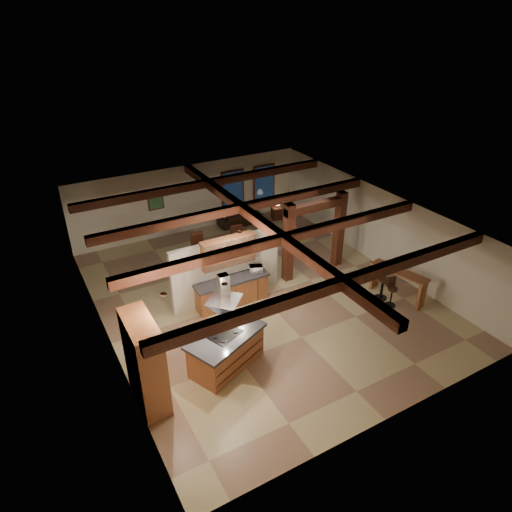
{
  "coord_description": "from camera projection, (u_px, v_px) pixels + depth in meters",
  "views": [
    {
      "loc": [
        -6.42,
        -11.09,
        8.7
      ],
      "look_at": [
        0.12,
        0.5,
        1.29
      ],
      "focal_mm": 32.0,
      "sensor_mm": 36.0,
      "label": 1
    }
  ],
  "objects": [
    {
      "name": "ground",
      "position": [
        260.0,
        296.0,
        15.43
      ],
      "size": [
        12.0,
        12.0,
        0.0
      ],
      "primitive_type": "plane",
      "color": "tan",
      "rests_on": "ground"
    },
    {
      "name": "room_walls",
      "position": [
        260.0,
        250.0,
        14.56
      ],
      "size": [
        12.0,
        12.0,
        12.0
      ],
      "color": "beige",
      "rests_on": "ground"
    },
    {
      "name": "ceiling_beams",
      "position": [
        261.0,
        222.0,
        14.09
      ],
      "size": [
        10.0,
        12.0,
        0.28
      ],
      "color": "#3E1D0F",
      "rests_on": "room_walls"
    },
    {
      "name": "timber_posts",
      "position": [
        315.0,
        228.0,
        16.03
      ],
      "size": [
        2.5,
        0.3,
        2.9
      ],
      "color": "#3E1D0F",
      "rests_on": "ground"
    },
    {
      "name": "partition_wall",
      "position": [
        226.0,
        269.0,
        14.85
      ],
      "size": [
        3.8,
        0.18,
        2.2
      ],
      "primitive_type": "cube",
      "color": "beige",
      "rests_on": "ground"
    },
    {
      "name": "pantry_cabinet",
      "position": [
        145.0,
        362.0,
        10.87
      ],
      "size": [
        0.67,
        1.6,
        2.4
      ],
      "color": "brown",
      "rests_on": "ground"
    },
    {
      "name": "back_counter",
      "position": [
        232.0,
        291.0,
        14.86
      ],
      "size": [
        2.5,
        0.66,
        0.94
      ],
      "color": "brown",
      "rests_on": "ground"
    },
    {
      "name": "upper_display_cabinet",
      "position": [
        228.0,
        251.0,
        14.34
      ],
      "size": [
        1.8,
        0.36,
        0.95
      ],
      "color": "brown",
      "rests_on": "partition_wall"
    },
    {
      "name": "range_hood",
      "position": [
        225.0,
        312.0,
        11.64
      ],
      "size": [
        1.1,
        1.1,
        1.4
      ],
      "color": "silver",
      "rests_on": "room_walls"
    },
    {
      "name": "back_windows",
      "position": [
        249.0,
        186.0,
        20.42
      ],
      "size": [
        2.7,
        0.07,
        1.7
      ],
      "color": "#3E1D0F",
      "rests_on": "room_walls"
    },
    {
      "name": "framed_art",
      "position": [
        156.0,
        200.0,
        18.48
      ],
      "size": [
        0.65,
        0.05,
        0.85
      ],
      "color": "#3E1D0F",
      "rests_on": "room_walls"
    },
    {
      "name": "recessed_cans",
      "position": [
        212.0,
        267.0,
        11.48
      ],
      "size": [
        3.16,
        2.46,
        0.03
      ],
      "color": "silver",
      "rests_on": "room_walls"
    },
    {
      "name": "kitchen_island",
      "position": [
        226.0,
        350.0,
        12.25
      ],
      "size": [
        2.42,
        1.89,
        1.07
      ],
      "color": "brown",
      "rests_on": "ground"
    },
    {
      "name": "dining_table",
      "position": [
        222.0,
        259.0,
        17.05
      ],
      "size": [
        1.82,
        1.12,
        0.62
      ],
      "primitive_type": "imported",
      "rotation": [
        0.0,
        0.0,
        0.08
      ],
      "color": "#431E10",
      "rests_on": "ground"
    },
    {
      "name": "sofa",
      "position": [
        240.0,
        218.0,
        20.38
      ],
      "size": [
        1.95,
        0.78,
        0.57
      ],
      "primitive_type": "imported",
      "rotation": [
        0.0,
        0.0,
        3.13
      ],
      "color": "black",
      "rests_on": "ground"
    },
    {
      "name": "microwave",
      "position": [
        256.0,
        269.0,
        14.96
      ],
      "size": [
        0.49,
        0.41,
        0.23
      ],
      "primitive_type": "imported",
      "rotation": [
        0.0,
        0.0,
        2.78
      ],
      "color": "silver",
      "rests_on": "back_counter"
    },
    {
      "name": "bar_counter",
      "position": [
        398.0,
        279.0,
        15.07
      ],
      "size": [
        0.95,
        2.0,
        1.02
      ],
      "color": "brown",
      "rests_on": "ground"
    },
    {
      "name": "side_table",
      "position": [
        277.0,
        213.0,
        20.84
      ],
      "size": [
        0.52,
        0.52,
        0.54
      ],
      "primitive_type": "cube",
      "rotation": [
        0.0,
        0.0,
        -0.21
      ],
      "color": "#3E1D0F",
      "rests_on": "ground"
    },
    {
      "name": "table_lamp",
      "position": [
        277.0,
        203.0,
        20.59
      ],
      "size": [
        0.28,
        0.28,
        0.32
      ],
      "color": "black",
      "rests_on": "side_table"
    },
    {
      "name": "bar_stool_a",
      "position": [
        391.0,
        292.0,
        14.75
      ],
      "size": [
        0.37,
        0.38,
        1.01
      ],
      "color": "black",
      "rests_on": "ground"
    },
    {
      "name": "bar_stool_b",
      "position": [
        382.0,
        282.0,
        15.06
      ],
      "size": [
        0.42,
        0.44,
        1.19
      ],
      "color": "black",
      "rests_on": "ground"
    },
    {
      "name": "bar_stool_c",
      "position": [
        382.0,
        283.0,
        15.1
      ],
      "size": [
        0.39,
        0.39,
        1.11
      ],
      "color": "black",
      "rests_on": "ground"
    },
    {
      "name": "dining_chairs",
      "position": [
        222.0,
        250.0,
        16.87
      ],
      "size": [
        2.26,
        2.26,
        1.33
      ],
      "color": "#3E1D0F",
      "rests_on": "ground"
    }
  ]
}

